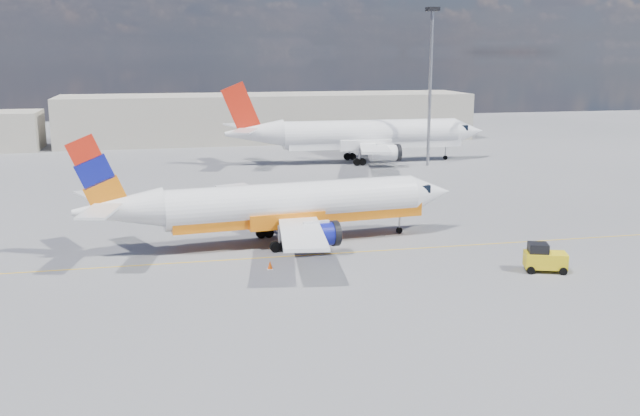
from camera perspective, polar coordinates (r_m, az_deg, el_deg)
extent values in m
plane|color=#5E5E63|center=(51.94, 2.62, -4.50)|extent=(240.00, 240.00, 0.00)
cube|color=yellow|center=(54.73, 1.80, -3.61)|extent=(70.00, 0.15, 0.01)
cube|color=#B6AE9C|center=(124.79, -4.13, 7.24)|extent=(70.00, 14.00, 8.00)
cylinder|color=white|center=(56.89, -2.10, 0.49)|extent=(20.76, 5.45, 3.17)
cone|color=white|center=(61.42, 8.80, 1.23)|extent=(4.06, 3.57, 3.17)
cone|color=white|center=(54.59, -15.84, -0.14)|extent=(6.83, 3.73, 3.01)
cube|color=black|center=(60.74, 7.72, 1.64)|extent=(1.82, 2.31, 0.65)
cube|color=orange|center=(57.26, -1.65, -0.53)|extent=(20.70, 4.89, 1.12)
cube|color=white|center=(62.88, -5.04, 0.81)|extent=(6.71, 11.54, 0.75)
cube|color=white|center=(50.60, -1.48, -1.99)|extent=(4.44, 11.50, 0.75)
cylinder|color=navy|center=(61.33, -2.81, -0.30)|extent=(3.54, 2.14, 1.77)
cylinder|color=navy|center=(53.53, -0.31, -2.16)|extent=(3.54, 2.14, 1.77)
cylinder|color=black|center=(61.75, -1.48, -0.20)|extent=(0.68, 2.00, 1.96)
cylinder|color=black|center=(54.00, 1.19, -2.03)|extent=(0.68, 2.00, 1.96)
cube|color=orange|center=(54.02, -17.50, 2.71)|extent=(4.39, 0.77, 5.83)
cube|color=white|center=(57.35, -17.44, 0.97)|extent=(3.80, 5.10, 0.17)
cube|color=white|center=(51.49, -17.23, -0.27)|extent=(2.95, 4.98, 0.17)
cylinder|color=gray|center=(60.65, 6.39, -0.96)|extent=(0.19, 0.19, 1.96)
cylinder|color=black|center=(60.87, 6.37, -1.79)|extent=(0.54, 0.28, 0.52)
cylinder|color=black|center=(59.18, -4.44, -2.00)|extent=(0.87, 0.45, 0.84)
cylinder|color=black|center=(54.99, -3.27, -3.10)|extent=(0.87, 0.45, 0.84)
cylinder|color=white|center=(99.64, 4.06, 5.97)|extent=(24.64, 3.98, 3.80)
cone|color=white|center=(104.59, 11.78, 6.04)|extent=(4.50, 3.84, 3.80)
cone|color=white|center=(96.40, -5.30, 5.97)|extent=(7.86, 3.67, 3.61)
cube|color=black|center=(103.90, 11.00, 6.38)|extent=(1.92, 2.59, 0.78)
cube|color=white|center=(99.95, 4.36, 5.24)|extent=(24.64, 3.31, 1.34)
cube|color=white|center=(106.84, 2.02, 5.88)|extent=(6.63, 13.89, 0.90)
cube|color=white|center=(91.83, 4.39, 4.79)|extent=(6.81, 13.90, 0.90)
cylinder|color=white|center=(104.85, 3.57, 5.15)|extent=(4.04, 2.15, 2.13)
cylinder|color=white|center=(95.27, 5.20, 4.40)|extent=(4.04, 2.15, 2.13)
cylinder|color=black|center=(105.34, 4.52, 5.17)|extent=(0.58, 2.35, 2.35)
cylinder|color=black|center=(95.81, 6.23, 4.42)|extent=(0.58, 2.35, 2.35)
cube|color=red|center=(95.90, -6.35, 7.96)|extent=(5.25, 0.37, 6.98)
cube|color=white|center=(99.68, -6.52, 6.57)|extent=(4.04, 6.08, 0.20)
cube|color=white|center=(92.60, -6.08, 6.14)|extent=(4.10, 6.09, 0.20)
cylinder|color=gray|center=(103.60, 10.01, 4.59)|extent=(0.20, 0.20, 2.35)
cylinder|color=black|center=(103.75, 9.99, 4.00)|extent=(0.63, 0.27, 0.63)
cylinder|color=black|center=(102.07, 2.40, 4.15)|extent=(1.01, 0.43, 1.01)
cylinder|color=black|center=(96.94, 3.19, 3.70)|extent=(1.01, 0.43, 1.01)
cylinder|color=black|center=(53.08, 16.23, -4.32)|extent=(0.59, 0.38, 0.55)
cylinder|color=black|center=(51.64, 16.51, -4.80)|extent=(0.59, 0.38, 0.55)
cylinder|color=black|center=(53.51, 18.54, -4.34)|extent=(0.59, 0.38, 0.55)
cylinder|color=black|center=(52.08, 18.89, -4.82)|extent=(0.59, 0.38, 0.55)
cube|color=yellow|center=(52.41, 17.58, -3.99)|extent=(3.18, 2.36, 1.09)
cube|color=black|center=(52.08, 17.06, -3.06)|extent=(1.66, 1.66, 0.66)
cube|color=white|center=(50.80, -4.01, -4.89)|extent=(0.44, 0.44, 0.04)
cone|color=#E44B09|center=(50.71, -4.02, -4.55)|extent=(0.37, 0.37, 0.57)
cylinder|color=gray|center=(97.12, 8.79, 9.30)|extent=(0.45, 0.45, 20.24)
cube|color=black|center=(97.15, 9.00, 15.45)|extent=(1.52, 1.52, 0.51)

